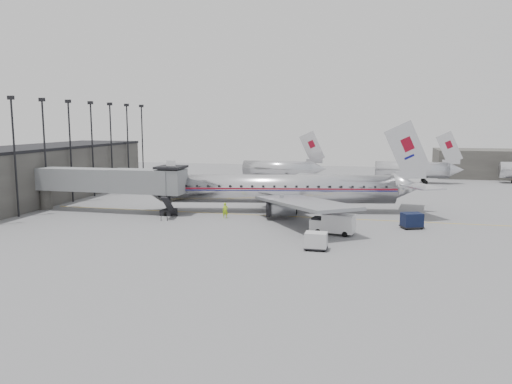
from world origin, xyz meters
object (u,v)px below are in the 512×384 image
service_van (333,223)px  baggage_cart_white (316,241)px  airliner (283,189)px  baggage_cart_navy (412,220)px  ramp_worker (225,211)px

service_van → baggage_cart_white: size_ratio=2.31×
airliner → baggage_cart_navy: size_ratio=13.96×
baggage_cart_white → airliner: bearing=109.3°
baggage_cart_white → baggage_cart_navy: bearing=51.8°
baggage_cart_navy → ramp_worker: bearing=155.6°
baggage_cart_navy → baggage_cart_white: baggage_cart_navy is taller
baggage_cart_navy → baggage_cart_white: size_ratio=1.28×
service_van → ramp_worker: bearing=169.1°
service_van → ramp_worker: (-13.92, 5.88, -0.19)m
baggage_cart_white → service_van: bearing=81.9°
airliner → baggage_cart_navy: bearing=-34.7°
service_van → ramp_worker: size_ratio=2.56×
airliner → ramp_worker: 9.05m
service_van → baggage_cart_white: bearing=-86.4°
service_van → baggage_cart_white: 7.20m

